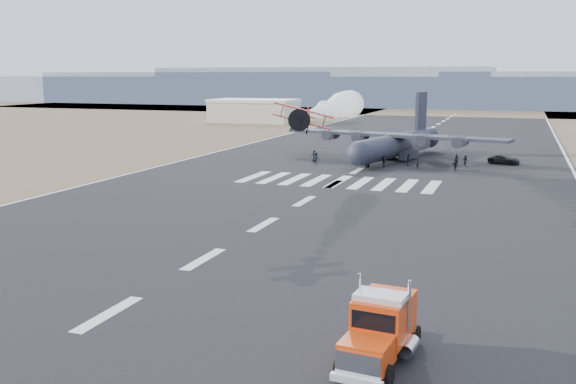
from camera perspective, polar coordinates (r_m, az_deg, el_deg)
The scene contains 21 objects.
ground at distance 39.30m, azimuth -15.69°, elevation -10.41°, with size 500.00×500.00×0.00m, color black.
scrub_far at distance 260.94m, azimuth 15.19°, elevation 7.00°, with size 500.00×80.00×0.00m, color brown.
runway_markings at distance 93.30m, azimuth 6.14°, elevation 1.88°, with size 60.00×260.00×0.01m, color silver, non-canonical shape.
ridge_seg_a at distance 361.92m, azimuth -17.12°, elevation 8.78°, with size 150.00×50.00×13.00m, color #8390A6.
ridge_seg_b at distance 327.11m, azimuth -7.86°, elevation 9.19°, with size 150.00×50.00×15.00m, color #8390A6.
ridge_seg_c at distance 302.45m, azimuth 3.25°, elevation 9.37°, with size 150.00×50.00×17.00m, color #8390A6.
ridge_seg_d at distance 290.58m, azimuth 15.76°, elevation 8.56°, with size 150.00×50.00×13.00m, color #8390A6.
hangar_left at distance 189.92m, azimuth -3.04°, elevation 7.25°, with size 24.50×14.50×6.70m.
semi_truck at distance 31.84m, azimuth 8.22°, elevation -11.85°, with size 3.11×7.80×3.45m.
aerobatic_biplane at distance 61.10m, azimuth 1.29°, elevation 6.66°, with size 5.72×5.25×2.88m.
smoke_trail at distance 82.83m, azimuth 4.84°, elevation 7.72°, with size 4.48×26.79×3.66m.
transport_aircraft at distance 106.49m, azimuth 9.68°, elevation 4.34°, with size 37.10×30.35×10.77m.
support_vehicle at distance 105.60m, azimuth 18.66°, elevation 2.74°, with size 2.23×4.83×1.34m, color black.
crew_a at distance 101.85m, azimuth 14.75°, elevation 2.79°, with size 0.62×0.51×1.71m, color black.
crew_b at distance 99.66m, azimuth 10.67°, elevation 2.82°, with size 0.88×0.54×1.80m, color black.
crew_c at distance 100.26m, azimuth 2.51°, elevation 3.04°, with size 1.19×0.55×1.84m, color black.
crew_d at distance 97.69m, azimuth 8.51°, elevation 2.71°, with size 1.01×0.51×1.72m, color black.
crew_e at distance 102.56m, azimuth 2.34°, elevation 3.22°, with size 0.92×0.57×1.88m, color black.
crew_f at distance 96.27m, azimuth 14.63°, elevation 2.41°, with size 1.72×0.56×1.86m, color black.
crew_g at distance 96.67m, azimuth 11.47°, elevation 2.51°, with size 0.60×0.49×1.65m, color black.
crew_h at distance 101.41m, azimuth 15.49°, elevation 2.70°, with size 0.79×0.49×1.63m, color black.
Camera 1 is at (21.86, -29.66, 13.68)m, focal length 40.00 mm.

